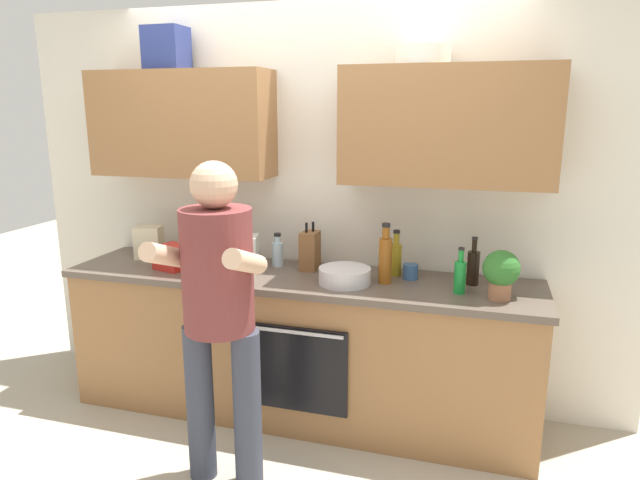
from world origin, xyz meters
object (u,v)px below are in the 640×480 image
at_px(cup_tea, 410,272).
at_px(person_standing, 218,302).
at_px(knife_block, 310,251).
at_px(grocery_bag_rice, 149,242).
at_px(bottle_syrup, 385,258).
at_px(bottle_oil, 396,257).
at_px(potted_herb, 501,272).
at_px(grocery_bag_crisps, 173,257).
at_px(bottle_soy, 473,267).
at_px(grocery_bag_produce, 242,252).
at_px(bottle_juice, 203,253).
at_px(mixing_bowl, 345,276).
at_px(bottle_hotsauce, 215,258).
at_px(bottle_water, 278,252).
at_px(bottle_soda, 460,275).

bearing_deg(cup_tea, person_standing, -133.15).
xyz_separation_m(knife_block, grocery_bag_rice, (-1.11, -0.04, -0.01)).
height_order(bottle_syrup, cup_tea, bottle_syrup).
distance_m(bottle_oil, knife_block, 0.53).
bearing_deg(potted_herb, grocery_bag_crisps, 179.02).
distance_m(person_standing, grocery_bag_rice, 1.25).
distance_m(bottle_soy, grocery_bag_crisps, 1.80).
relative_size(knife_block, grocery_bag_produce, 1.43).
bearing_deg(grocery_bag_rice, grocery_bag_crisps, -32.60).
height_order(bottle_juice, grocery_bag_rice, bottle_juice).
bearing_deg(grocery_bag_crisps, bottle_juice, -11.11).
bearing_deg(bottle_juice, mixing_bowl, 3.06).
bearing_deg(grocery_bag_rice, bottle_juice, -23.83).
distance_m(bottle_hotsauce, mixing_bowl, 0.76).
bearing_deg(person_standing, bottle_juice, 123.32).
distance_m(bottle_water, bottle_juice, 0.47).
distance_m(cup_tea, potted_herb, 0.55).
relative_size(bottle_water, cup_tea, 2.43).
height_order(bottle_hotsauce, grocery_bag_rice, bottle_hotsauce).
distance_m(mixing_bowl, grocery_bag_rice, 1.39).
distance_m(bottle_soda, mixing_bowl, 0.64).
bearing_deg(bottle_water, bottle_syrup, -12.69).
height_order(cup_tea, grocery_bag_produce, grocery_bag_produce).
xyz_separation_m(bottle_soda, bottle_juice, (-1.50, -0.05, 0.03)).
bearing_deg(bottle_water, bottle_soda, -11.31).
relative_size(bottle_juice, grocery_bag_rice, 1.50).
bearing_deg(bottle_hotsauce, bottle_soy, 11.55).
distance_m(bottle_syrup, cup_tea, 0.21).
relative_size(mixing_bowl, grocery_bag_crisps, 1.55).
height_order(bottle_syrup, bottle_soda, bottle_syrup).
distance_m(person_standing, grocery_bag_produce, 0.82).
bearing_deg(bottle_soy, grocery_bag_produce, -177.47).
distance_m(knife_block, grocery_bag_produce, 0.42).
relative_size(person_standing, bottle_oil, 5.99).
bearing_deg(knife_block, bottle_oil, 3.04).
xyz_separation_m(bottle_hotsauce, mixing_bowl, (0.75, 0.11, -0.08)).
xyz_separation_m(person_standing, grocery_bag_produce, (-0.22, 0.79, 0.04)).
relative_size(bottle_soy, cup_tea, 3.15).
height_order(bottle_hotsauce, mixing_bowl, bottle_hotsauce).
bearing_deg(bottle_syrup, grocery_bag_crisps, -176.74).
distance_m(bottle_oil, bottle_juice, 1.15).
xyz_separation_m(bottle_syrup, bottle_soy, (0.48, 0.11, -0.04)).
bearing_deg(bottle_soda, bottle_hotsauce, -175.02).
distance_m(bottle_soda, grocery_bag_produce, 1.32).
relative_size(bottle_juice, potted_herb, 1.21).
height_order(person_standing, grocery_bag_rice, person_standing).
xyz_separation_m(bottle_syrup, grocery_bag_crisps, (-1.31, -0.07, -0.07)).
distance_m(bottle_hotsauce, bottle_water, 0.43).
bearing_deg(bottle_juice, bottle_water, 36.94).
bearing_deg(grocery_bag_produce, mixing_bowl, -10.15).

